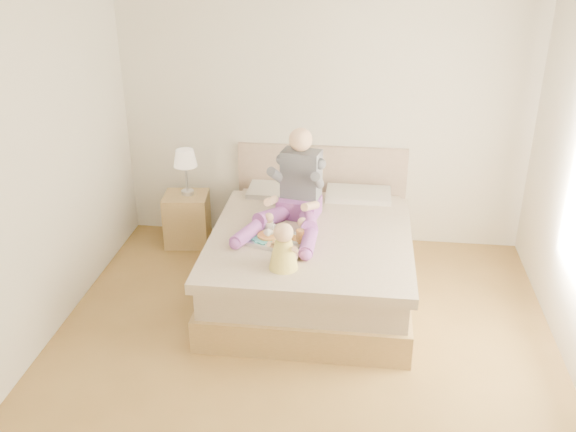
# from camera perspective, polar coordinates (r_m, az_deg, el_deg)

# --- Properties ---
(room) EXTENTS (4.02, 4.22, 2.71)m
(room) POSITION_cam_1_polar(r_m,az_deg,el_deg) (4.28, 2.25, 3.75)
(room) COLOR brown
(room) RESTS_ON ground
(bed) EXTENTS (1.70, 2.18, 1.00)m
(bed) POSITION_cam_1_polar(r_m,az_deg,el_deg) (5.76, 2.18, -3.42)
(bed) COLOR olive
(bed) RESTS_ON ground
(nightstand) EXTENTS (0.47, 0.43, 0.53)m
(nightstand) POSITION_cam_1_polar(r_m,az_deg,el_deg) (6.61, -8.95, -0.26)
(nightstand) COLOR olive
(nightstand) RESTS_ON ground
(lamp) EXTENTS (0.23, 0.23, 0.47)m
(lamp) POSITION_cam_1_polar(r_m,az_deg,el_deg) (6.39, -9.12, 4.88)
(lamp) COLOR silver
(lamp) RESTS_ON nightstand
(adult) EXTENTS (0.72, 1.06, 0.84)m
(adult) POSITION_cam_1_polar(r_m,az_deg,el_deg) (5.59, 0.63, 1.83)
(adult) COLOR #7E3B94
(adult) RESTS_ON bed
(tray) EXTENTS (0.54, 0.48, 0.13)m
(tray) POSITION_cam_1_polar(r_m,az_deg,el_deg) (5.32, -0.91, -2.00)
(tray) COLOR silver
(tray) RESTS_ON bed
(baby) EXTENTS (0.26, 0.34, 0.38)m
(baby) POSITION_cam_1_polar(r_m,az_deg,el_deg) (4.88, -0.37, -3.00)
(baby) COLOR #FFE350
(baby) RESTS_ON bed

